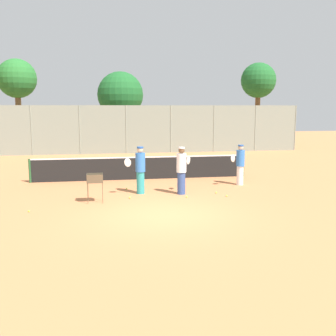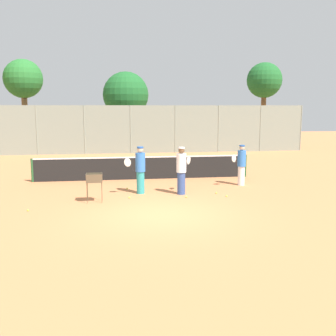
# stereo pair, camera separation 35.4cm
# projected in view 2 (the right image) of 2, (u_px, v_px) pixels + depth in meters

# --- Properties ---
(ground_plane) EXTENTS (80.00, 80.00, 0.00)m
(ground_plane) POSITION_uv_depth(u_px,v_px,m) (160.00, 215.00, 12.25)
(ground_plane) COLOR #D37F4C
(tennis_net) EXTENTS (10.06, 0.10, 1.07)m
(tennis_net) POSITION_uv_depth(u_px,v_px,m) (143.00, 167.00, 18.29)
(tennis_net) COLOR #26592D
(tennis_net) RESTS_ON ground_plane
(back_fence) EXTENTS (26.43, 0.08, 3.48)m
(back_fence) POSITION_uv_depth(u_px,v_px,m) (131.00, 130.00, 28.52)
(back_fence) COLOR gray
(back_fence) RESTS_ON ground_plane
(tree_0) EXTENTS (3.10, 3.10, 7.17)m
(tree_0) POSITION_uv_depth(u_px,v_px,m) (23.00, 80.00, 31.57)
(tree_0) COLOR brown
(tree_0) RESTS_ON ground_plane
(tree_1) EXTENTS (3.09, 3.09, 7.25)m
(tree_1) POSITION_uv_depth(u_px,v_px,m) (264.00, 81.00, 34.62)
(tree_1) COLOR brown
(tree_1) RESTS_ON ground_plane
(tree_3) EXTENTS (3.92, 3.92, 6.36)m
(tree_3) POSITION_uv_depth(u_px,v_px,m) (126.00, 95.00, 33.68)
(tree_3) COLOR brown
(tree_3) RESTS_ON ground_plane
(player_white_outfit) EXTENTS (0.70, 0.76, 1.83)m
(player_white_outfit) POSITION_uv_depth(u_px,v_px,m) (181.00, 170.00, 15.06)
(player_white_outfit) COLOR #334C8C
(player_white_outfit) RESTS_ON ground_plane
(player_red_cap) EXTENTS (0.80, 0.61, 1.74)m
(player_red_cap) POSITION_uv_depth(u_px,v_px,m) (241.00, 164.00, 16.83)
(player_red_cap) COLOR white
(player_red_cap) RESTS_ON ground_plane
(player_yellow_shirt) EXTENTS (0.88, 0.53, 1.83)m
(player_yellow_shirt) POSITION_uv_depth(u_px,v_px,m) (140.00, 169.00, 15.18)
(player_yellow_shirt) COLOR teal
(player_yellow_shirt) RESTS_ON ground_plane
(ball_cart) EXTENTS (0.56, 0.41, 1.02)m
(ball_cart) POSITION_uv_depth(u_px,v_px,m) (94.00, 180.00, 13.82)
(ball_cart) COLOR brown
(ball_cart) RESTS_ON ground_plane
(tennis_ball_0) EXTENTS (0.07, 0.07, 0.07)m
(tennis_ball_0) POSITION_uv_depth(u_px,v_px,m) (28.00, 210.00, 12.69)
(tennis_ball_0) COLOR #D1E54C
(tennis_ball_0) RESTS_ON ground_plane
(tennis_ball_1) EXTENTS (0.07, 0.07, 0.07)m
(tennis_ball_1) POSITION_uv_depth(u_px,v_px,m) (227.00, 196.00, 14.72)
(tennis_ball_1) COLOR #D1E54C
(tennis_ball_1) RESTS_ON ground_plane
(tennis_ball_2) EXTENTS (0.07, 0.07, 0.07)m
(tennis_ball_2) POSITION_uv_depth(u_px,v_px,m) (129.00, 197.00, 14.50)
(tennis_ball_2) COLOR #D1E54C
(tennis_ball_2) RESTS_ON ground_plane
(tennis_ball_3) EXTENTS (0.07, 0.07, 0.07)m
(tennis_ball_3) POSITION_uv_depth(u_px,v_px,m) (127.00, 188.00, 16.10)
(tennis_ball_3) COLOR #D1E54C
(tennis_ball_3) RESTS_ON ground_plane
(tennis_ball_4) EXTENTS (0.07, 0.07, 0.07)m
(tennis_ball_4) POSITION_uv_depth(u_px,v_px,m) (216.00, 193.00, 15.29)
(tennis_ball_4) COLOR #D1E54C
(tennis_ball_4) RESTS_ON ground_plane
(tennis_ball_5) EXTENTS (0.07, 0.07, 0.07)m
(tennis_ball_5) POSITION_uv_depth(u_px,v_px,m) (186.00, 197.00, 14.60)
(tennis_ball_5) COLOR #D1E54C
(tennis_ball_5) RESTS_ON ground_plane
(parked_car) EXTENTS (4.20, 1.70, 1.60)m
(parked_car) POSITION_uv_depth(u_px,v_px,m) (67.00, 142.00, 30.21)
(parked_car) COLOR #B2B7BC
(parked_car) RESTS_ON ground_plane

